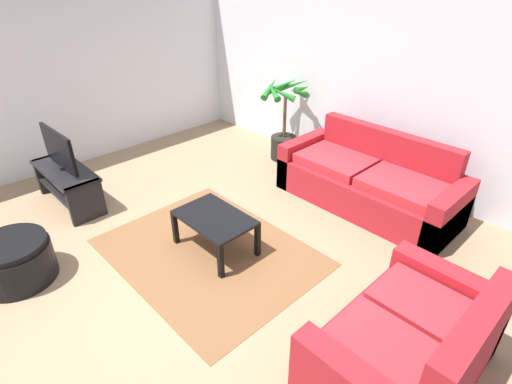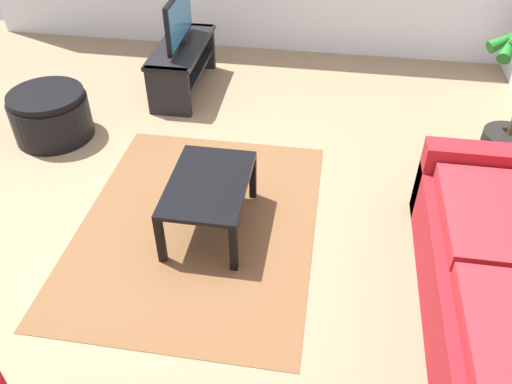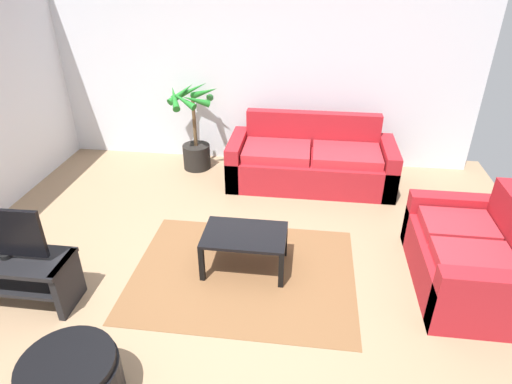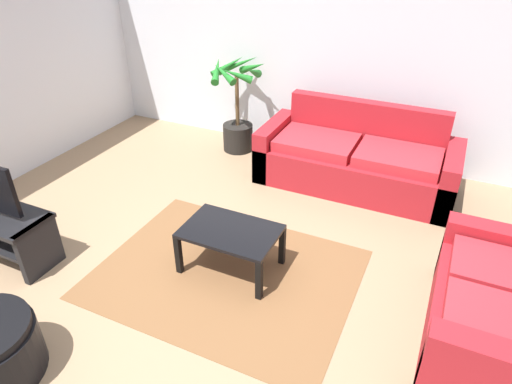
% 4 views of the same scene
% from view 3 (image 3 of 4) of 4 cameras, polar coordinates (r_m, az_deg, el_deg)
% --- Properties ---
extents(ground_plane, '(6.60, 6.60, 0.00)m').
position_cam_3_polar(ground_plane, '(4.26, -4.11, -12.54)').
color(ground_plane, '#937556').
extents(wall_back, '(6.00, 0.06, 2.70)m').
position_cam_3_polar(wall_back, '(6.32, 0.83, 15.67)').
color(wall_back, silver).
rests_on(wall_back, ground).
extents(couch_main, '(2.20, 0.90, 0.90)m').
position_cam_3_polar(couch_main, '(5.95, 7.19, 3.84)').
color(couch_main, maroon).
rests_on(couch_main, ground).
extents(couch_loveseat, '(0.90, 1.44, 0.90)m').
position_cam_3_polar(couch_loveseat, '(4.59, 26.26, -7.87)').
color(couch_loveseat, maroon).
rests_on(couch_loveseat, ground).
extents(tv_stand, '(1.10, 0.45, 0.49)m').
position_cam_3_polar(tv_stand, '(4.50, -29.41, -9.18)').
color(tv_stand, black).
rests_on(tv_stand, ground).
extents(coffee_table, '(0.82, 0.54, 0.41)m').
position_cam_3_polar(coffee_table, '(4.29, -1.49, -6.14)').
color(coffee_table, black).
rests_on(coffee_table, ground).
extents(area_rug, '(2.20, 1.70, 0.01)m').
position_cam_3_polar(area_rug, '(4.43, -1.63, -10.54)').
color(area_rug, brown).
rests_on(area_rug, ground).
extents(potted_palm, '(0.74, 0.74, 1.22)m').
position_cam_3_polar(potted_palm, '(6.34, -8.04, 7.47)').
color(potted_palm, black).
rests_on(potted_palm, ground).
extents(ottoman, '(0.68, 0.68, 0.43)m').
position_cam_3_polar(ottoman, '(3.52, -23.00, -22.11)').
color(ottoman, black).
rests_on(ottoman, ground).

